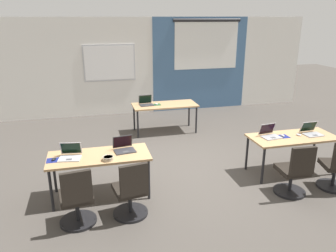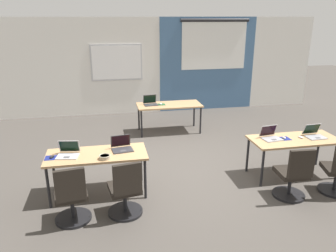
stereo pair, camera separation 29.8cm
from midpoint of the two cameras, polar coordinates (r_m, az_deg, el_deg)
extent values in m
plane|color=#47423D|center=(6.42, 2.74, -7.36)|extent=(24.00, 24.00, 0.00)
cube|color=silver|center=(9.97, -4.19, 10.45)|extent=(10.00, 0.20, 2.80)
cube|color=#42668E|center=(10.26, 4.80, 10.67)|extent=(2.97, 0.01, 2.80)
cube|color=#B7B7BC|center=(9.71, -11.07, 10.77)|extent=(1.48, 0.02, 1.04)
cube|color=white|center=(9.70, -11.07, 10.77)|extent=(1.40, 0.02, 0.96)
cube|color=white|center=(10.23, 5.86, 13.76)|extent=(2.00, 0.02, 1.38)
cylinder|color=black|center=(10.20, 6.00, 17.92)|extent=(2.10, 0.10, 0.10)
cube|color=tan|center=(5.35, -13.52, -5.15)|extent=(1.60, 0.70, 0.04)
cylinder|color=black|center=(5.30, -21.29, -10.58)|extent=(0.04, 0.04, 0.68)
cylinder|color=black|center=(5.29, -5.02, -9.34)|extent=(0.04, 0.04, 0.68)
cylinder|color=black|center=(5.83, -20.65, -7.75)|extent=(0.04, 0.04, 0.68)
cylinder|color=black|center=(5.82, -5.98, -6.62)|extent=(0.04, 0.04, 0.68)
cube|color=tan|center=(6.37, 19.72, -1.87)|extent=(1.60, 0.70, 0.04)
cylinder|color=black|center=(5.90, 14.87, -6.82)|extent=(0.04, 0.04, 0.68)
cylinder|color=black|center=(6.71, 26.09, -5.00)|extent=(0.04, 0.04, 0.68)
cylinder|color=black|center=(6.38, 12.33, -4.62)|extent=(0.04, 0.04, 0.68)
cylinder|color=black|center=(7.13, 23.08, -3.20)|extent=(0.04, 0.04, 0.68)
cube|color=tan|center=(8.18, -1.62, 3.68)|extent=(1.60, 0.70, 0.04)
cylinder|color=black|center=(7.88, -6.38, 0.24)|extent=(0.04, 0.04, 0.68)
cylinder|color=black|center=(8.19, 3.92, 1.04)|extent=(0.04, 0.04, 0.68)
cylinder|color=black|center=(8.45, -6.95, 1.49)|extent=(0.04, 0.04, 0.68)
cylinder|color=black|center=(8.74, 2.72, 2.20)|extent=(0.04, 0.04, 0.68)
cube|color=#333338|center=(8.10, -4.80, 3.66)|extent=(0.35, 0.26, 0.02)
cube|color=#4C4C4F|center=(8.05, -4.70, 3.64)|extent=(0.10, 0.07, 0.00)
cube|color=#333338|center=(8.20, -5.07, 4.68)|extent=(0.33, 0.08, 0.22)
cube|color=black|center=(8.19, -5.06, 4.68)|extent=(0.30, 0.07, 0.19)
cube|color=#23512D|center=(8.14, -3.10, 3.74)|extent=(0.22, 0.19, 0.00)
ellipsoid|color=silver|center=(8.14, -3.11, 3.87)|extent=(0.08, 0.11, 0.03)
cube|color=#B7B7BC|center=(5.32, -18.35, -5.44)|extent=(0.36, 0.28, 0.02)
cube|color=#4C4C4F|center=(5.27, -18.48, -5.57)|extent=(0.10, 0.07, 0.00)
cube|color=#B7B7BC|center=(5.41, -18.12, -3.70)|extent=(0.34, 0.13, 0.21)
cube|color=black|center=(5.41, -18.14, -3.71)|extent=(0.30, 0.11, 0.19)
cube|color=navy|center=(5.36, -20.83, -5.63)|extent=(0.22, 0.19, 0.00)
ellipsoid|color=black|center=(5.36, -20.85, -5.44)|extent=(0.09, 0.11, 0.03)
cylinder|color=black|center=(5.09, -17.06, -15.58)|extent=(0.52, 0.52, 0.04)
cylinder|color=black|center=(4.99, -17.27, -13.77)|extent=(0.06, 0.06, 0.34)
cube|color=black|center=(4.88, -17.51, -11.69)|extent=(0.50, 0.50, 0.08)
cube|color=black|center=(4.54, -17.54, -10.26)|extent=(0.40, 0.11, 0.46)
sphere|color=black|center=(5.29, -17.32, -14.19)|extent=(0.04, 0.04, 0.04)
sphere|color=black|center=(5.04, -14.37, -15.66)|extent=(0.04, 0.04, 0.04)
sphere|color=black|center=(5.03, -19.59, -16.33)|extent=(0.04, 0.04, 0.04)
cube|color=#9E9EA3|center=(6.17, 16.31, -1.91)|extent=(0.36, 0.27, 0.02)
cube|color=#4C4C4F|center=(6.13, 16.61, -1.97)|extent=(0.10, 0.07, 0.00)
cube|color=#9E9EA3|center=(6.24, 15.60, -0.49)|extent=(0.34, 0.11, 0.21)
cube|color=black|center=(6.23, 15.63, -0.49)|extent=(0.30, 0.10, 0.19)
cube|color=navy|center=(6.29, 18.10, -1.77)|extent=(0.22, 0.19, 0.00)
ellipsoid|color=#B2B2B7|center=(6.28, 18.12, -1.61)|extent=(0.06, 0.10, 0.03)
cylinder|color=black|center=(5.90, 19.04, -10.76)|extent=(0.52, 0.52, 0.04)
cylinder|color=black|center=(5.81, 19.24, -9.12)|extent=(0.06, 0.06, 0.34)
cube|color=black|center=(5.72, 19.46, -7.25)|extent=(0.47, 0.47, 0.08)
cube|color=black|center=(5.42, 21.04, -5.77)|extent=(0.40, 0.09, 0.46)
sphere|color=black|center=(6.08, 17.98, -9.72)|extent=(0.04, 0.04, 0.04)
sphere|color=black|center=(5.95, 21.28, -10.74)|extent=(0.04, 0.04, 0.04)
sphere|color=black|center=(5.74, 17.41, -11.39)|extent=(0.04, 0.04, 0.04)
cube|color=#333338|center=(5.40, -9.10, -4.35)|extent=(0.36, 0.27, 0.02)
cube|color=#4C4C4F|center=(5.34, -8.98, -4.46)|extent=(0.10, 0.07, 0.00)
cube|color=#333338|center=(5.48, -9.50, -2.70)|extent=(0.33, 0.10, 0.22)
cube|color=black|center=(5.47, -9.49, -2.71)|extent=(0.30, 0.09, 0.19)
cylinder|color=black|center=(5.11, -8.29, -14.78)|extent=(0.52, 0.52, 0.04)
cylinder|color=black|center=(5.00, -8.39, -12.96)|extent=(0.06, 0.06, 0.34)
cube|color=black|center=(4.90, -8.51, -10.87)|extent=(0.50, 0.50, 0.08)
cube|color=black|center=(4.55, -7.85, -9.37)|extent=(0.40, 0.12, 0.46)
sphere|color=black|center=(5.30, -8.97, -13.45)|extent=(0.04, 0.04, 0.04)
sphere|color=black|center=(5.09, -5.57, -14.72)|extent=(0.04, 0.04, 0.04)
sphere|color=black|center=(5.01, -10.61, -15.64)|extent=(0.04, 0.04, 0.04)
cube|color=#9E9EA3|center=(6.56, 22.86, -1.43)|extent=(0.34, 0.24, 0.02)
cube|color=#4C4C4F|center=(6.52, 23.15, -1.49)|extent=(0.09, 0.06, 0.00)
cube|color=#9E9EA3|center=(6.64, 22.17, -0.09)|extent=(0.33, 0.10, 0.21)
cube|color=black|center=(6.63, 22.20, -0.08)|extent=(0.30, 0.08, 0.18)
ellipsoid|color=silver|center=(6.43, 20.65, -1.45)|extent=(0.09, 0.11, 0.03)
cylinder|color=black|center=(6.35, 25.53, -9.46)|extent=(0.52, 0.52, 0.04)
cylinder|color=black|center=(6.27, 25.77, -7.92)|extent=(0.06, 0.06, 0.34)
cube|color=black|center=(6.18, 26.04, -6.17)|extent=(0.54, 0.54, 0.08)
sphere|color=black|center=(6.54, 24.73, -8.51)|extent=(0.04, 0.04, 0.04)
sphere|color=black|center=(6.20, 23.89, -9.87)|extent=(0.04, 0.04, 0.04)
cylinder|color=tan|center=(5.13, -12.07, -5.59)|extent=(0.17, 0.17, 0.05)
torus|color=tan|center=(5.12, -12.09, -5.31)|extent=(0.18, 0.18, 0.02)
cylinder|color=gold|center=(5.12, -12.08, -5.37)|extent=(0.14, 0.14, 0.01)
camera|label=1|loc=(0.15, -91.40, -0.47)|focal=34.89mm
camera|label=2|loc=(0.15, 88.60, 0.47)|focal=34.89mm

